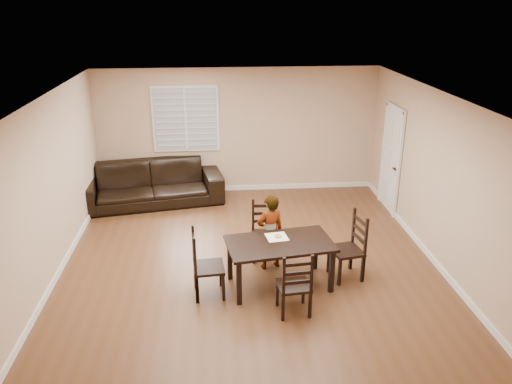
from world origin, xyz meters
The scene contains 11 objects.
ground centered at (0.00, 0.00, 0.00)m, with size 7.00×7.00×0.00m, color brown.
room centered at (0.04, 0.18, 1.81)m, with size 6.04×7.04×2.72m.
dining_table centered at (0.40, -0.53, 0.63)m, with size 1.64×1.08×0.72m.
chair_near centered at (0.27, 0.44, 0.44)m, with size 0.46×0.43×0.98m.
chair_far centered at (0.51, -1.34, 0.43)m, with size 0.47×0.44×0.96m.
chair_left centered at (-0.77, -0.70, 0.46)m, with size 0.47×0.50×1.02m.
chair_right centered at (1.56, -0.35, 0.48)m, with size 0.52×0.55×1.05m.
child centered at (0.31, 0.02, 0.62)m, with size 0.45×0.30×1.24m, color gray.
napkin centered at (0.37, -0.36, 0.72)m, with size 0.31×0.31×0.00m, color white.
donut centered at (0.39, -0.36, 0.74)m, with size 0.11×0.11×0.04m.
sofa centered at (-1.85, 2.90, 0.42)m, with size 2.91×1.14×0.85m, color black.
Camera 1 is at (-0.50, -6.96, 4.04)m, focal length 35.00 mm.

